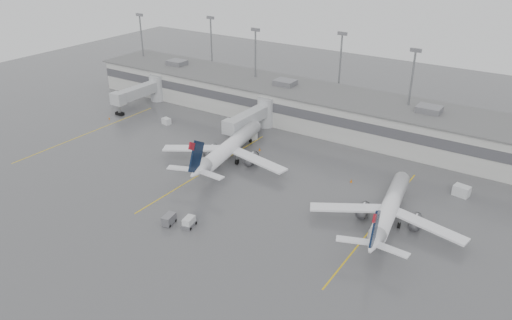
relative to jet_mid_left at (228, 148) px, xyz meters
The scene contains 17 objects.
ground 33.49m from the jet_mid_left, 60.88° to the right, with size 260.00×260.00×0.00m, color #4B4B4D.
terminal 33.12m from the jet_mid_left, 60.65° to the left, with size 152.00×17.00×9.45m.
light_masts 39.26m from the jet_mid_left, 64.88° to the left, with size 142.40×8.00×20.60m.
jet_bridge_left 42.64m from the jet_mid_left, 157.10° to the left, with size 4.00×17.20×7.00m.
jet_bridge_right 17.15m from the jet_mid_left, 104.44° to the left, with size 4.00×17.20×7.00m.
stand_markings 17.30m from the jet_mid_left, 17.54° to the right, with size 105.25×40.00×0.01m.
jet_mid_left is the anchor object (origin of this frame).
jet_mid_right 35.61m from the jet_mid_left, ahead, with size 24.84×28.03×9.10m.
baggage_tug 24.80m from the jet_mid_left, 68.88° to the right, with size 2.07×2.79×1.63m.
baggage_cart 24.99m from the jet_mid_left, 76.78° to the right, with size 1.90×2.75×1.62m.
gse_uld_a 26.51m from the jet_mid_left, 160.96° to the left, with size 2.12×1.41×1.50m, color silver.
gse_uld_b 12.99m from the jet_mid_left, 102.89° to the left, with size 2.68×1.79×1.90m, color silver.
gse_uld_c 44.62m from the jet_mid_left, 14.83° to the left, with size 2.73×1.82×1.93m, color silver.
gse_loader 15.44m from the jet_mid_left, 120.84° to the left, with size 2.20×3.51×2.20m, color slate.
cone_a 39.34m from the jet_mid_left, behind, with size 0.38×0.38×0.60m, color #DA6304.
cone_b 8.75m from the jet_mid_left, 73.30° to the left, with size 0.42×0.42×0.66m, color #DA6304.
cone_c 25.35m from the jet_mid_left, 12.18° to the left, with size 0.41×0.41×0.65m, color #DA6304.
Camera 1 is at (38.90, -44.69, 44.29)m, focal length 35.00 mm.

